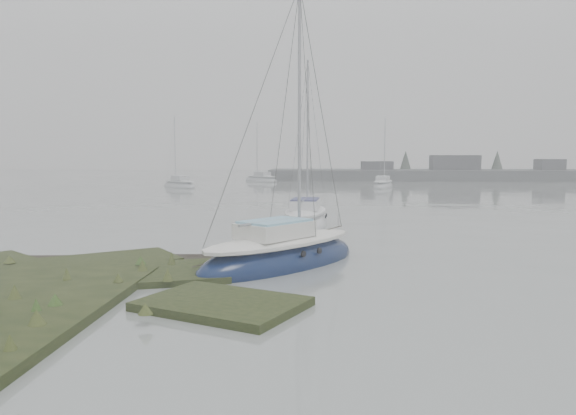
{
  "coord_description": "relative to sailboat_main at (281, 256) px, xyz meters",
  "views": [
    {
      "loc": [
        2.73,
        -12.91,
        3.52
      ],
      "look_at": [
        1.69,
        4.86,
        1.8
      ],
      "focal_mm": 35.0,
      "sensor_mm": 36.0,
      "label": 1
    }
  ],
  "objects": [
    {
      "name": "sailboat_far_b",
      "position": [
        7.65,
        41.08,
        -0.05
      ],
      "size": [
        3.18,
        5.81,
        7.8
      ],
      "rotation": [
        0.0,
        0.0,
        -0.26
      ],
      "color": "#A9ADB2",
      "rests_on": "ground"
    },
    {
      "name": "sailboat_far_a",
      "position": [
        -13.44,
        39.92,
        -0.05
      ],
      "size": [
        5.17,
        5.35,
        7.91
      ],
      "rotation": [
        0.0,
        0.0,
        0.75
      ],
      "color": "#A2A7AA",
      "rests_on": "ground"
    },
    {
      "name": "ground",
      "position": [
        -1.49,
        25.57,
        -0.29
      ],
      "size": [
        160.0,
        160.0,
        0.0
      ],
      "primitive_type": "plane",
      "color": "slate",
      "rests_on": "ground"
    },
    {
      "name": "far_shoreline",
      "position": [
        25.35,
        57.47,
        0.56
      ],
      "size": [
        60.0,
        8.0,
        4.15
      ],
      "color": "#4C4F51",
      "rests_on": "ground"
    },
    {
      "name": "sailboat_white",
      "position": [
        0.5,
        9.78,
        -0.02
      ],
      "size": [
        2.48,
        6.3,
        8.71
      ],
      "rotation": [
        0.0,
        0.0,
        -0.07
      ],
      "color": "silver",
      "rests_on": "ground"
    },
    {
      "name": "sailboat_far_c",
      "position": [
        -6.24,
        52.35,
        -0.04
      ],
      "size": [
        5.39,
        5.27,
        8.01
      ],
      "rotation": [
        0.0,
        0.0,
        0.81
      ],
      "color": "silver",
      "rests_on": "ground"
    },
    {
      "name": "sailboat_main",
      "position": [
        0.0,
        0.0,
        0.0
      ],
      "size": [
        5.89,
        6.61,
        9.45
      ],
      "rotation": [
        0.0,
        0.0,
        -0.67
      ],
      "color": "#0B1739",
      "rests_on": "ground"
    }
  ]
}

